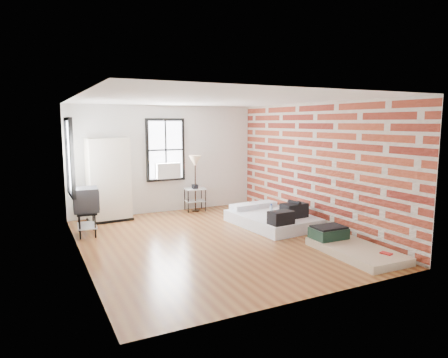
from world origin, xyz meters
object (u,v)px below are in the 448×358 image
tv_stand (86,201)px  mattress_bare (349,246)px  mattress_main (274,218)px  side_table (195,193)px  floor_lamp (195,164)px  wardrobe (109,180)px

tv_stand → mattress_bare: bearing=-34.5°
mattress_main → tv_stand: size_ratio=2.09×
side_table → tv_stand: size_ratio=0.71×
mattress_main → mattress_bare: bearing=-90.0°
mattress_main → mattress_bare: size_ratio=1.18×
side_table → floor_lamp: floor_lamp is taller
wardrobe → floor_lamp: 2.26m
side_table → tv_stand: (-2.93, -1.14, 0.24)m
floor_lamp → tv_stand: bearing=-159.9°
mattress_bare → side_table: side_table is taller
mattress_main → tv_stand: bearing=159.3°
mattress_main → mattress_bare: mattress_main is taller
mattress_main → tv_stand: 4.15m
mattress_main → wardrobe: bearing=141.5°
mattress_bare → wardrobe: bearing=129.8°
side_table → mattress_bare: bearing=-74.9°
wardrobe → mattress_main: bearing=-37.6°
mattress_main → floor_lamp: floor_lamp is taller
mattress_main → wardrobe: (-3.29, 2.19, 0.82)m
mattress_main → side_table: 2.51m
mattress_bare → side_table: bearing=106.7°
mattress_main → mattress_bare: 2.23m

